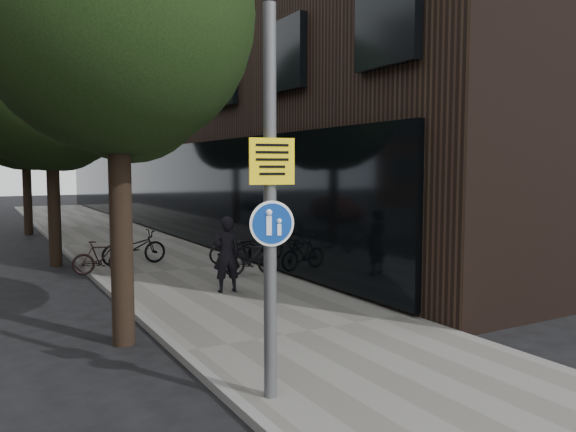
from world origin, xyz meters
TOP-DOWN VIEW (x-y plane):
  - ground at (0.00, 0.00)m, footprint 120.00×120.00m
  - sidewalk at (0.25, 10.00)m, footprint 4.50×60.00m
  - curb_edge at (-2.00, 10.00)m, footprint 0.15×60.00m
  - building_right_dark_brick at (8.50, 22.00)m, footprint 12.00×40.00m
  - street_tree_near at (-2.53, 4.64)m, footprint 4.40×4.40m
  - street_tree_mid at (-2.53, 13.14)m, footprint 5.00×5.00m
  - street_tree_far at (-2.53, 22.14)m, footprint 5.00×5.00m
  - signpost at (-1.61, 1.18)m, footprint 0.53×0.16m
  - pedestrian at (0.22, 6.80)m, footprint 0.68×0.50m
  - parked_bike_facade_near at (2.00, 10.12)m, footprint 1.79×0.81m
  - parked_bike_facade_far at (1.56, 8.30)m, footprint 1.57×0.68m
  - parked_bike_curb_near at (-0.68, 11.43)m, footprint 1.92×0.83m
  - parked_bike_curb_far at (-1.80, 10.36)m, footprint 1.52×0.69m

SIDE VIEW (x-z plane):
  - ground at x=0.00m, z-range 0.00..0.00m
  - sidewalk at x=0.25m, z-range 0.00..0.12m
  - curb_edge at x=-2.00m, z-range 0.00..0.13m
  - parked_bike_curb_far at x=-1.80m, z-range 0.12..1.00m
  - parked_bike_facade_near at x=2.00m, z-range 0.12..1.03m
  - parked_bike_facade_far at x=1.56m, z-range 0.12..1.03m
  - parked_bike_curb_near at x=-0.68m, z-range 0.12..1.10m
  - pedestrian at x=0.22m, z-range 0.12..1.83m
  - signpost at x=-1.61m, z-range 0.14..4.81m
  - street_tree_near at x=-2.53m, z-range 1.36..8.86m
  - street_tree_mid at x=-2.53m, z-range 1.21..9.01m
  - street_tree_far at x=-2.53m, z-range 1.21..9.01m
  - building_right_dark_brick at x=8.50m, z-range 0.00..18.00m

